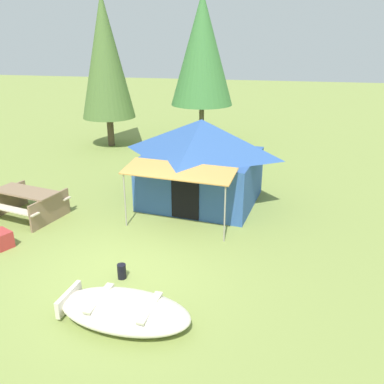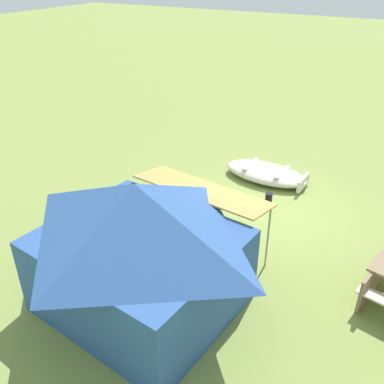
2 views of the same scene
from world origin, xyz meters
The scene contains 8 objects.
ground_plane centered at (0.00, 0.00, 0.00)m, with size 80.00×80.00×0.00m, color olive.
beached_rowboat centered at (0.63, -1.55, 0.21)m, with size 2.41×1.31×0.41m.
canvas_cabin_tent centered at (0.86, 4.04, 1.26)m, with size 3.66×4.10×2.43m.
picnic_table centered at (-3.46, 1.94, 0.47)m, with size 2.01×1.75×0.75m.
cooler_box centered at (-3.10, 0.31, 0.20)m, with size 0.49×0.37×0.39m, color #AE3130.
fuel_can centered at (0.10, -0.33, 0.15)m, with size 0.18×0.18×0.31m, color black.
pine_tree_back_left centered at (-4.32, 9.61, 3.76)m, with size 2.26×2.26×6.28m.
pine_tree_back_right centered at (-0.54, 11.20, 4.03)m, with size 2.73×2.73×6.37m.
Camera 1 is at (2.99, -6.89, 4.57)m, focal length 37.99 mm.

